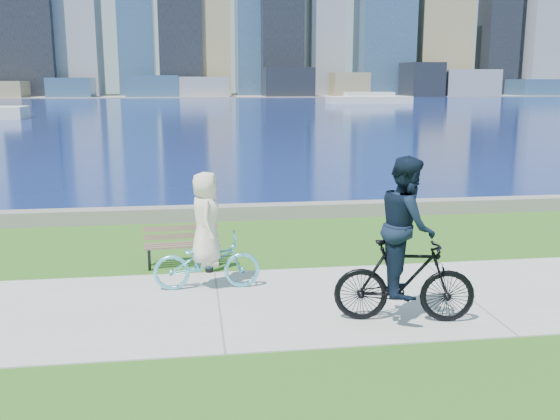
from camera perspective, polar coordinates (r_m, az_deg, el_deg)
The scene contains 10 objects.
ground at distance 10.74m, azimuth 16.44°, elevation -7.44°, with size 320.00×320.00×0.00m, color #275616.
concrete_path at distance 10.74m, azimuth 16.44°, elevation -7.39°, with size 80.00×3.50×0.02m, color #A7A7A1.
seawall at distance 16.33m, azimuth 7.53°, elevation 0.14°, with size 90.00×0.50×0.35m, color slate.
bay_water at distance 81.38m, azimuth -5.11°, elevation 9.35°, with size 320.00×131.00×0.01m, color navy.
far_shore at distance 139.30m, azimuth -6.42°, elevation 10.36°, with size 320.00×30.00×0.12m, color gray.
ferry_far at distance 93.74m, azimuth 8.14°, elevation 10.02°, with size 12.31×3.52×1.67m.
park_bench at distance 11.94m, azimuth -8.96°, elevation -2.91°, with size 1.45×0.60×0.73m.
bollard_lamp at distance 11.30m, azimuth -6.56°, elevation -2.15°, with size 0.21×0.21×1.29m.
cyclist_woman at distance 10.42m, azimuth -6.74°, elevation -3.29°, with size 0.64×1.78×1.97m.
cyclist_man at distance 9.05m, azimuth 11.40°, elevation -3.95°, with size 0.98×2.08×2.41m.
Camera 1 is at (-4.35, -9.19, 3.45)m, focal length 40.00 mm.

